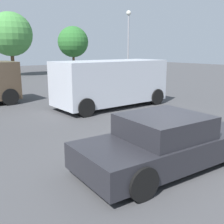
# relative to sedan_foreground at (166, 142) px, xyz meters

# --- Properties ---
(ground_plane) EXTENTS (80.00, 80.00, 0.00)m
(ground_plane) POSITION_rel_sedan_foreground_xyz_m (0.37, 0.15, -0.56)
(ground_plane) COLOR #424244
(sedan_foreground) EXTENTS (4.36, 2.13, 1.20)m
(sedan_foreground) POSITION_rel_sedan_foreground_xyz_m (0.00, 0.00, 0.00)
(sedan_foreground) COLOR #232328
(sedan_foreground) RESTS_ON ground_plane
(dog) EXTENTS (0.67, 0.27, 0.39)m
(dog) POSITION_rel_sedan_foreground_xyz_m (2.12, 2.49, -0.32)
(dog) COLOR beige
(dog) RESTS_ON ground_plane
(van_white) EXTENTS (5.25, 2.27, 2.12)m
(van_white) POSITION_rel_sedan_foreground_xyz_m (3.13, 6.01, 0.59)
(van_white) COLOR #B2B7C1
(van_white) RESTS_ON ground_plane
(light_post_near) EXTENTS (0.44, 0.44, 6.05)m
(light_post_near) POSITION_rel_sedan_foreground_xyz_m (12.78, 15.66, 3.58)
(light_post_near) COLOR gray
(light_post_near) RESTS_ON ground_plane
(tree_back_left) EXTENTS (4.22, 4.22, 6.16)m
(tree_back_left) POSITION_rel_sedan_foreground_xyz_m (4.71, 23.84, 3.48)
(tree_back_left) COLOR brown
(tree_back_left) RESTS_ON ground_plane
(tree_back_center) EXTENTS (3.72, 3.72, 5.36)m
(tree_back_center) POSITION_rel_sedan_foreground_xyz_m (12.98, 26.06, 2.94)
(tree_back_center) COLOR brown
(tree_back_center) RESTS_ON ground_plane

